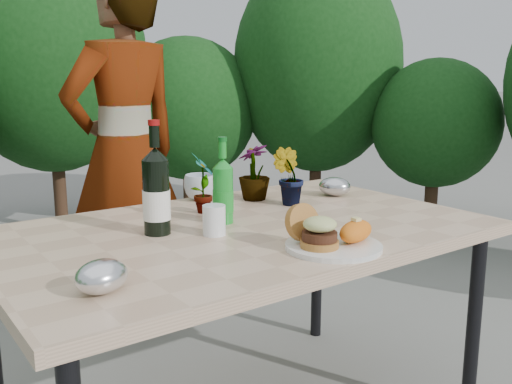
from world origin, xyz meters
TOP-DOWN VIEW (x-y plane):
  - patio_table at (0.00, 0.00)m, footprint 1.60×1.00m
  - shrub_hedge at (0.24, 1.82)m, footprint 6.87×5.13m
  - dinner_plate at (0.07, -0.36)m, footprint 0.28×0.28m
  - burger_stack at (0.02, -0.34)m, footprint 0.11×0.16m
  - sweet_potato at (0.14, -0.38)m, footprint 0.17×0.12m
  - grilled_veg at (0.09, -0.27)m, footprint 0.08×0.05m
  - wine_bottle at (-0.27, 0.08)m, footprint 0.09×0.09m
  - sparkling_water at (-0.02, 0.08)m, footprint 0.07×0.07m
  - plastic_cup at (-0.13, -0.03)m, footprint 0.07×0.07m
  - seedling_left at (-0.01, 0.24)m, footprint 0.13×0.14m
  - seedling_mid at (0.33, 0.17)m, footprint 0.15×0.15m
  - seedling_right at (0.28, 0.32)m, footprint 0.14×0.14m
  - blue_bowl at (0.10, 0.44)m, footprint 0.15×0.15m
  - foil_packet_left at (-0.59, -0.29)m, footprint 0.16×0.15m
  - foil_packet_right at (0.59, 0.18)m, footprint 0.17×0.17m
  - person at (0.05, 1.06)m, footprint 0.71×0.53m

SIDE VIEW (x-z plane):
  - patio_table at x=0.00m, z-range 0.32..1.07m
  - dinner_plate at x=0.07m, z-range 0.75..0.76m
  - grilled_veg at x=0.09m, z-range 0.76..0.79m
  - foil_packet_left at x=-0.59m, z-range 0.75..0.83m
  - foil_packet_right at x=0.59m, z-range 0.75..0.83m
  - sweet_potato at x=0.14m, z-range 0.77..0.83m
  - plastic_cup at x=-0.13m, z-range 0.75..0.84m
  - blue_bowl at x=0.10m, z-range 0.75..0.85m
  - burger_stack at x=0.02m, z-range 0.75..0.87m
  - sparkling_water at x=-0.02m, z-range 0.71..1.00m
  - seedling_mid at x=0.33m, z-range 0.75..0.97m
  - seedling_left at x=-0.01m, z-range 0.75..0.97m
  - seedling_right at x=0.28m, z-range 0.75..0.97m
  - person at x=0.05m, z-range 0.00..1.75m
  - wine_bottle at x=-0.27m, z-range 0.70..1.06m
  - shrub_hedge at x=0.24m, z-range 0.05..2.30m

